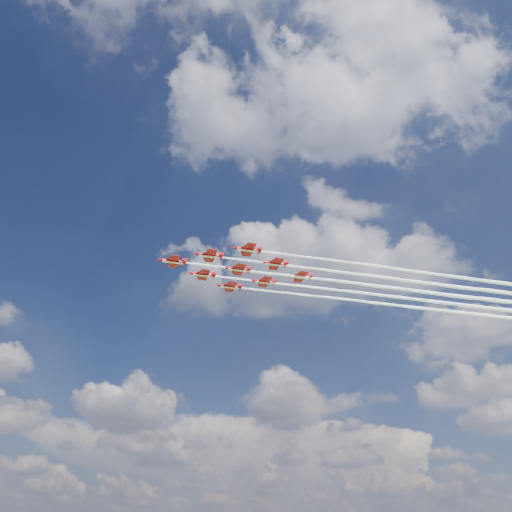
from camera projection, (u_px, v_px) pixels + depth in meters
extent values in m
cylinder|color=#AB0912|center=(173.00, 261.00, 162.59)|extent=(6.79, 4.57, 1.00)
cone|color=#AB0912|center=(159.00, 260.00, 161.60)|extent=(2.08, 1.79, 1.00)
cone|color=#AB0912|center=(186.00, 263.00, 163.52)|extent=(1.64, 1.48, 0.91)
ellipsoid|color=black|center=(167.00, 260.00, 162.40)|extent=(2.05, 1.68, 0.65)
cube|color=#AB0912|center=(174.00, 262.00, 162.66)|extent=(6.77, 8.70, 0.13)
cube|color=#AB0912|center=(184.00, 263.00, 163.38)|extent=(2.77, 3.47, 0.11)
cube|color=#AB0912|center=(185.00, 261.00, 163.82)|extent=(1.32, 0.85, 1.64)
cube|color=silver|center=(173.00, 263.00, 162.36)|extent=(6.30, 4.18, 0.11)
cylinder|color=#AB0912|center=(209.00, 256.00, 159.26)|extent=(6.79, 4.57, 1.00)
cone|color=#AB0912|center=(195.00, 254.00, 158.27)|extent=(2.08, 1.79, 1.00)
cone|color=#AB0912|center=(223.00, 257.00, 160.19)|extent=(1.64, 1.48, 0.91)
ellipsoid|color=black|center=(204.00, 254.00, 159.07)|extent=(2.05, 1.68, 0.65)
cube|color=#AB0912|center=(211.00, 256.00, 159.34)|extent=(6.77, 8.70, 0.13)
cube|color=#AB0912|center=(221.00, 257.00, 160.05)|extent=(2.77, 3.47, 0.11)
cube|color=#AB0912|center=(221.00, 255.00, 160.50)|extent=(1.32, 0.85, 1.64)
cube|color=silver|center=(209.00, 257.00, 159.03)|extent=(6.30, 4.18, 0.11)
cylinder|color=#AB0912|center=(203.00, 275.00, 170.65)|extent=(6.79, 4.57, 1.00)
cone|color=#AB0912|center=(189.00, 273.00, 169.66)|extent=(2.08, 1.79, 1.00)
cone|color=#AB0912|center=(215.00, 276.00, 171.58)|extent=(1.64, 1.48, 0.91)
ellipsoid|color=black|center=(197.00, 273.00, 170.46)|extent=(2.05, 1.68, 0.65)
cube|color=#AB0912|center=(204.00, 275.00, 170.72)|extent=(6.77, 8.70, 0.13)
cube|color=#AB0912|center=(213.00, 276.00, 171.44)|extent=(2.77, 3.47, 0.11)
cube|color=#AB0912|center=(214.00, 274.00, 171.88)|extent=(1.32, 0.85, 1.64)
cube|color=silver|center=(203.00, 276.00, 170.42)|extent=(6.30, 4.18, 0.11)
cylinder|color=#AB0912|center=(248.00, 249.00, 155.93)|extent=(6.79, 4.57, 1.00)
cone|color=#AB0912|center=(233.00, 248.00, 154.94)|extent=(2.08, 1.79, 1.00)
cone|color=#AB0912|center=(261.00, 251.00, 156.86)|extent=(1.64, 1.48, 0.91)
ellipsoid|color=black|center=(242.00, 248.00, 155.74)|extent=(2.05, 1.68, 0.65)
cube|color=#AB0912|center=(249.00, 250.00, 156.01)|extent=(6.77, 8.70, 0.13)
cube|color=#AB0912|center=(259.00, 251.00, 156.72)|extent=(2.77, 3.47, 0.11)
cube|color=#AB0912|center=(259.00, 249.00, 157.17)|extent=(1.32, 0.85, 1.64)
cube|color=silver|center=(248.00, 251.00, 155.71)|extent=(6.30, 4.18, 0.11)
cylinder|color=#AB0912|center=(238.00, 269.00, 167.32)|extent=(6.79, 4.57, 1.00)
cone|color=#AB0912|center=(225.00, 268.00, 166.33)|extent=(2.08, 1.79, 1.00)
cone|color=#AB0912|center=(250.00, 271.00, 168.25)|extent=(1.64, 1.48, 0.91)
ellipsoid|color=black|center=(233.00, 268.00, 167.13)|extent=(2.05, 1.68, 0.65)
cube|color=#AB0912|center=(239.00, 270.00, 167.40)|extent=(6.77, 8.70, 0.13)
cube|color=#AB0912|center=(249.00, 271.00, 168.11)|extent=(2.77, 3.47, 0.11)
cube|color=#AB0912|center=(249.00, 268.00, 168.56)|extent=(1.32, 0.85, 1.64)
cube|color=silver|center=(238.00, 270.00, 167.09)|extent=(6.30, 4.18, 0.11)
cylinder|color=#AB0912|center=(230.00, 287.00, 178.71)|extent=(6.79, 4.57, 1.00)
cone|color=#AB0912|center=(217.00, 285.00, 177.72)|extent=(2.08, 1.79, 1.00)
cone|color=#AB0912|center=(241.00, 288.00, 179.64)|extent=(1.64, 1.48, 0.91)
ellipsoid|color=black|center=(225.00, 285.00, 178.51)|extent=(2.05, 1.68, 0.65)
cube|color=#AB0912|center=(231.00, 287.00, 178.78)|extent=(6.77, 8.70, 0.13)
cube|color=#AB0912|center=(240.00, 288.00, 179.50)|extent=(2.77, 3.47, 0.11)
cube|color=#AB0912|center=(240.00, 286.00, 179.94)|extent=(1.32, 0.85, 1.64)
cube|color=silver|center=(230.00, 288.00, 178.48)|extent=(6.30, 4.18, 0.11)
cylinder|color=#AB0912|center=(275.00, 264.00, 163.99)|extent=(6.79, 4.57, 1.00)
cone|color=#AB0912|center=(262.00, 262.00, 163.00)|extent=(2.08, 1.79, 1.00)
cone|color=#AB0912|center=(287.00, 265.00, 164.92)|extent=(1.64, 1.48, 0.91)
ellipsoid|color=black|center=(270.00, 262.00, 163.80)|extent=(2.05, 1.68, 0.65)
cube|color=#AB0912|center=(276.00, 264.00, 164.07)|extent=(6.77, 8.70, 0.13)
cube|color=#AB0912|center=(285.00, 265.00, 164.78)|extent=(2.77, 3.47, 0.11)
cube|color=#AB0912|center=(286.00, 263.00, 165.23)|extent=(1.32, 0.85, 1.64)
cube|color=silver|center=(275.00, 265.00, 163.77)|extent=(6.30, 4.18, 0.11)
cylinder|color=#AB0912|center=(264.00, 282.00, 175.38)|extent=(6.79, 4.57, 1.00)
cone|color=#AB0912|center=(252.00, 280.00, 174.39)|extent=(2.08, 1.79, 1.00)
cone|color=#AB0912|center=(276.00, 283.00, 176.31)|extent=(1.64, 1.48, 0.91)
ellipsoid|color=black|center=(259.00, 280.00, 175.19)|extent=(2.05, 1.68, 0.65)
cube|color=#AB0912|center=(265.00, 282.00, 175.46)|extent=(6.77, 8.70, 0.13)
cube|color=#AB0912|center=(274.00, 283.00, 176.17)|extent=(2.77, 3.47, 0.11)
cube|color=#AB0912|center=(274.00, 281.00, 176.62)|extent=(1.32, 0.85, 1.64)
cube|color=silver|center=(264.00, 283.00, 175.15)|extent=(6.30, 4.18, 0.11)
cylinder|color=#AB0912|center=(300.00, 277.00, 172.05)|extent=(6.79, 4.57, 1.00)
cone|color=#AB0912|center=(287.00, 275.00, 171.06)|extent=(2.08, 1.79, 1.00)
cone|color=#AB0912|center=(311.00, 278.00, 172.98)|extent=(1.64, 1.48, 0.91)
ellipsoid|color=black|center=(295.00, 275.00, 171.86)|extent=(2.05, 1.68, 0.65)
cube|color=#AB0912|center=(301.00, 277.00, 172.13)|extent=(6.77, 8.70, 0.13)
cube|color=#AB0912|center=(310.00, 278.00, 172.84)|extent=(2.77, 3.47, 0.11)
cube|color=#AB0912|center=(310.00, 276.00, 173.29)|extent=(1.32, 0.85, 1.64)
cube|color=silver|center=(300.00, 278.00, 171.83)|extent=(6.30, 4.18, 0.11)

